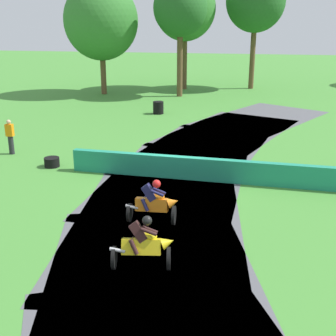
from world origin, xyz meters
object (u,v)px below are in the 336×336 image
tire_stack_near (158,108)px  motorcycle_lead_orange (154,203)px  tire_stack_mid_a (52,162)px  track_marshal (10,137)px  motorcycle_chase_yellow (144,244)px

tire_stack_near → motorcycle_lead_orange: bearing=-79.6°
tire_stack_near → tire_stack_mid_a: bearing=-102.1°
motorcycle_lead_orange → tire_stack_near: bearing=100.4°
motorcycle_lead_orange → tire_stack_mid_a: bearing=139.3°
track_marshal → motorcycle_lead_orange: bearing=-37.2°
tire_stack_near → track_marshal: size_ratio=0.49×
tire_stack_mid_a → track_marshal: size_ratio=0.39×
motorcycle_chase_yellow → tire_stack_near: (-3.21, 18.68, -0.23)m
motorcycle_lead_orange → motorcycle_chase_yellow: (0.27, -2.62, -0.02)m
tire_stack_mid_a → motorcycle_lead_orange: bearing=-40.7°
tire_stack_near → tire_stack_mid_a: 11.69m
motorcycle_chase_yellow → tire_stack_mid_a: (-5.66, 7.25, -0.43)m
track_marshal → tire_stack_mid_a: bearing=-29.0°
motorcycle_lead_orange → track_marshal: bearing=142.8°
tire_stack_mid_a → track_marshal: 3.04m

